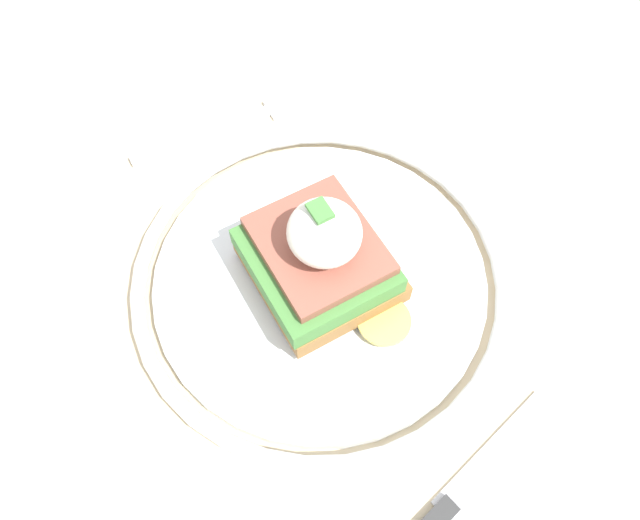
% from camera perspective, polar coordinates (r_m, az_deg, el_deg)
% --- Properties ---
extents(ground_plane, '(6.00, 6.00, 0.00)m').
position_cam_1_polar(ground_plane, '(1.18, -0.45, -21.38)').
color(ground_plane, '#9E9993').
extents(dining_table, '(0.95, 0.65, 0.76)m').
position_cam_1_polar(dining_table, '(0.57, -0.90, -12.54)').
color(dining_table, '#C6B28E').
rests_on(dining_table, ground_plane).
extents(plate, '(0.27, 0.27, 0.02)m').
position_cam_1_polar(plate, '(0.45, 0.00, -1.71)').
color(plate, silver).
rests_on(plate, dining_table).
extents(sandwich, '(0.12, 0.09, 0.08)m').
position_cam_1_polar(sandwich, '(0.42, 0.02, 0.31)').
color(sandwich, olive).
rests_on(sandwich, plate).
extents(fork, '(0.02, 0.16, 0.00)m').
position_cam_1_polar(fork, '(0.54, -8.12, 12.15)').
color(fork, silver).
rests_on(fork, dining_table).
extents(knife, '(0.05, 0.17, 0.01)m').
position_cam_1_polar(knife, '(0.41, 11.15, -21.73)').
color(knife, '#2D2D2D').
rests_on(knife, dining_table).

